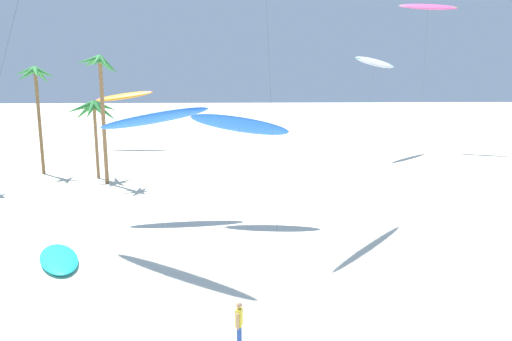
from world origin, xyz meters
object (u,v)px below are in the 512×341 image
(palm_tree_0, at_px, (35,83))
(flying_kite_1, at_px, (155,118))
(flying_kite_3, at_px, (375,62))
(grounded_kite_0, at_px, (59,259))
(flying_kite_5, at_px, (239,124))
(flying_kite_0, at_px, (124,96))
(person_near_left, at_px, (239,324))
(flying_kite_2, at_px, (428,7))
(palm_tree_3, at_px, (95,112))
(palm_tree_2, at_px, (101,76))

(palm_tree_0, relative_size, flying_kite_1, 1.32)
(flying_kite_3, distance_m, grounded_kite_0, 41.45)
(flying_kite_3, relative_size, grounded_kite_0, 2.33)
(flying_kite_5, relative_size, grounded_kite_0, 1.47)
(flying_kite_0, distance_m, person_near_left, 48.04)
(flying_kite_2, bearing_deg, palm_tree_0, -161.51)
(palm_tree_0, height_order, grounded_kite_0, palm_tree_0)
(palm_tree_0, height_order, person_near_left, palm_tree_0)
(palm_tree_0, xyz_separation_m, palm_tree_3, (5.66, -2.21, -2.49))
(palm_tree_2, bearing_deg, grounded_kite_0, -83.40)
(palm_tree_0, xyz_separation_m, flying_kite_3, (33.51, 9.87, 2.00))
(palm_tree_0, distance_m, person_near_left, 35.80)
(flying_kite_0, bearing_deg, palm_tree_3, -85.68)
(flying_kite_0, xyz_separation_m, person_near_left, (13.48, -45.79, -5.46))
(flying_kite_3, bearing_deg, flying_kite_0, 168.87)
(flying_kite_2, height_order, flying_kite_5, flying_kite_2)
(grounded_kite_0, relative_size, person_near_left, 2.80)
(flying_kite_5, bearing_deg, palm_tree_0, 139.78)
(flying_kite_1, distance_m, person_near_left, 17.68)
(palm_tree_0, bearing_deg, flying_kite_2, 18.49)
(flying_kite_0, height_order, flying_kite_2, flying_kite_2)
(palm_tree_3, relative_size, flying_kite_0, 0.92)
(flying_kite_0, bearing_deg, flying_kite_3, -11.13)
(flying_kite_2, xyz_separation_m, flying_kite_3, (-6.95, -3.66, -6.43))
(palm_tree_2, height_order, person_near_left, palm_tree_2)
(grounded_kite_0, xyz_separation_m, person_near_left, (8.82, -8.22, 0.77))
(flying_kite_2, height_order, grounded_kite_0, flying_kite_2)
(palm_tree_2, xyz_separation_m, flying_kite_5, (11.08, -10.87, -2.87))
(palm_tree_0, xyz_separation_m, grounded_kite_0, (8.97, -21.95, -8.14))
(flying_kite_2, xyz_separation_m, person_near_left, (-22.66, -43.71, -15.80))
(person_near_left, bearing_deg, palm_tree_2, 112.81)
(palm_tree_3, distance_m, grounded_kite_0, 20.80)
(grounded_kite_0, bearing_deg, flying_kite_2, 48.42)
(palm_tree_3, relative_size, flying_kite_5, 0.97)
(palm_tree_0, height_order, flying_kite_1, palm_tree_0)
(person_near_left, bearing_deg, flying_kite_3, 68.58)
(palm_tree_0, relative_size, flying_kite_2, 0.56)
(flying_kite_5, bearing_deg, flying_kite_2, 52.06)
(palm_tree_2, xyz_separation_m, palm_tree_3, (-1.28, 2.16, -3.12))
(palm_tree_2, bearing_deg, person_near_left, -67.19)
(flying_kite_3, bearing_deg, person_near_left, -111.42)
(flying_kite_5, bearing_deg, flying_kite_0, 113.95)
(flying_kite_2, bearing_deg, flying_kite_0, 176.70)
(person_near_left, bearing_deg, flying_kite_1, 107.48)
(grounded_kite_0, bearing_deg, flying_kite_1, 64.30)
(palm_tree_2, relative_size, person_near_left, 6.15)
(flying_kite_2, relative_size, flying_kite_3, 1.55)
(palm_tree_0, bearing_deg, palm_tree_3, -21.30)
(palm_tree_2, bearing_deg, palm_tree_3, 120.56)
(flying_kite_1, relative_size, grounded_kite_0, 1.54)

